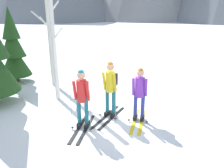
{
  "coord_description": "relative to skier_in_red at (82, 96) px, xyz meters",
  "views": [
    {
      "loc": [
        0.51,
        -6.27,
        3.28
      ],
      "look_at": [
        0.17,
        0.28,
        1.05
      ],
      "focal_mm": 36.29,
      "sensor_mm": 36.0,
      "label": 1
    }
  ],
  "objects": [
    {
      "name": "skier_in_red",
      "position": [
        0.0,
        0.0,
        0.0
      ],
      "size": [
        0.61,
        1.69,
        1.72
      ],
      "color": "black",
      "rests_on": "ground"
    },
    {
      "name": "skier_in_yellow",
      "position": [
        0.74,
        0.74,
        0.04
      ],
      "size": [
        0.97,
        1.67,
        1.77
      ],
      "color": "black",
      "rests_on": "ground"
    },
    {
      "name": "pine_tree_mid",
      "position": [
        -3.79,
        4.02,
        0.56
      ],
      "size": [
        1.38,
        1.38,
        3.34
      ],
      "color": "#51381E",
      "rests_on": "ground"
    },
    {
      "name": "birch_tree_tall",
      "position": [
        -1.95,
        3.64,
        1.74
      ],
      "size": [
        0.75,
        0.95,
        5.34
      ],
      "color": "silver",
      "rests_on": "ground"
    },
    {
      "name": "ground_plane",
      "position": [
        0.61,
        0.53,
        -0.97
      ],
      "size": [
        400.0,
        400.0,
        0.0
      ],
      "primitive_type": "plane",
      "color": "white"
    },
    {
      "name": "skier_in_purple",
      "position": [
        1.61,
        0.52,
        -0.05
      ],
      "size": [
        0.61,
        1.65,
        1.65
      ],
      "color": "yellow",
      "rests_on": "ground"
    },
    {
      "name": "birch_tree_slender",
      "position": [
        -1.33,
        2.06,
        1.1
      ],
      "size": [
        1.24,
        0.61,
        4.08
      ],
      "color": "silver",
      "rests_on": "ground"
    }
  ]
}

